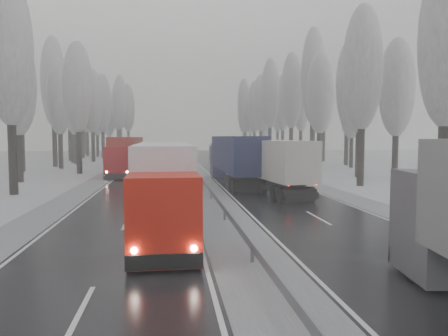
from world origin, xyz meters
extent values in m
plane|color=silver|center=(0.00, 0.00, 0.00)|extent=(260.00, 260.00, 0.00)
cube|color=black|center=(5.25, 30.00, 0.01)|extent=(7.50, 200.00, 0.03)
cube|color=black|center=(-5.25, 30.00, 0.01)|extent=(7.50, 200.00, 0.03)
cube|color=#989BA0|center=(0.00, 30.00, 0.02)|extent=(3.00, 200.00, 0.04)
cube|color=#989BA0|center=(10.20, 30.00, 0.02)|extent=(2.40, 200.00, 0.04)
cube|color=#989BA0|center=(-10.20, 30.00, 0.02)|extent=(2.40, 200.00, 0.04)
cube|color=slate|center=(0.00, 30.00, 0.60)|extent=(0.06, 200.00, 0.32)
cube|color=slate|center=(0.00, 28.00, 0.30)|extent=(0.12, 0.12, 0.60)
cube|color=slate|center=(0.00, 60.00, 0.30)|extent=(0.12, 0.12, 0.60)
cylinder|color=black|center=(15.04, 15.67, 2.80)|extent=(0.68, 0.68, 5.60)
ellipsoid|color=gray|center=(15.04, 15.67, 10.80)|extent=(3.60, 3.60, 11.45)
cylinder|color=black|center=(14.51, 27.03, 2.81)|extent=(0.68, 0.68, 5.62)
ellipsoid|color=gray|center=(14.51, 27.03, 10.84)|extent=(3.60, 3.60, 11.48)
cylinder|color=black|center=(20.02, 31.03, 2.47)|extent=(0.64, 0.64, 4.94)
ellipsoid|color=gray|center=(20.02, 31.03, 9.53)|extent=(3.60, 3.60, 10.09)
cylinder|color=black|center=(17.90, 35.17, 2.66)|extent=(0.66, 0.66, 5.32)
ellipsoid|color=gray|center=(17.90, 35.17, 10.27)|extent=(3.60, 3.60, 10.88)
cylinder|color=black|center=(20.12, 39.17, 3.16)|extent=(0.72, 0.72, 6.31)
ellipsoid|color=gray|center=(20.12, 39.17, 12.17)|extent=(3.60, 3.60, 12.90)
cylinder|color=black|center=(17.02, 45.60, 2.69)|extent=(0.67, 0.67, 5.38)
ellipsoid|color=gray|center=(17.02, 45.60, 10.37)|extent=(3.60, 3.60, 10.98)
cylinder|color=black|center=(23.31, 49.60, 2.30)|extent=(0.62, 0.62, 4.59)
ellipsoid|color=gray|center=(23.31, 49.60, 8.86)|extent=(3.60, 3.60, 9.39)
cylinder|color=black|center=(17.90, 51.02, 3.47)|extent=(0.76, 0.76, 6.95)
ellipsoid|color=gray|center=(17.90, 51.02, 13.40)|extent=(3.60, 3.60, 14.19)
cylinder|color=black|center=(24.81, 55.02, 3.30)|extent=(0.74, 0.74, 6.59)
ellipsoid|color=gray|center=(24.81, 55.02, 12.71)|extent=(3.60, 3.60, 13.46)
cylinder|color=black|center=(17.56, 61.27, 3.18)|extent=(0.72, 0.72, 6.37)
ellipsoid|color=gray|center=(17.56, 61.27, 12.28)|extent=(3.60, 3.60, 13.01)
cylinder|color=black|center=(24.72, 65.27, 2.99)|extent=(0.70, 0.70, 5.97)
ellipsoid|color=gray|center=(24.72, 65.27, 11.52)|extent=(3.60, 3.60, 12.20)
cylinder|color=black|center=(16.34, 71.95, 3.33)|extent=(0.74, 0.74, 6.65)
ellipsoid|color=gray|center=(16.34, 71.95, 12.83)|extent=(3.60, 3.60, 13.59)
cylinder|color=black|center=(23.71, 75.95, 3.07)|extent=(0.71, 0.71, 6.14)
ellipsoid|color=gray|center=(23.71, 75.95, 11.84)|extent=(3.60, 3.60, 12.54)
cylinder|color=black|center=(16.56, 81.70, 3.03)|extent=(0.71, 0.71, 6.05)
ellipsoid|color=gray|center=(16.56, 81.70, 11.68)|extent=(3.60, 3.60, 12.37)
cylinder|color=black|center=(22.48, 85.70, 3.15)|extent=(0.72, 0.72, 6.30)
ellipsoid|color=gray|center=(22.48, 85.70, 12.15)|extent=(3.60, 3.60, 12.87)
cylinder|color=black|center=(16.63, 89.21, 2.94)|extent=(0.70, 0.70, 5.88)
ellipsoid|color=gray|center=(16.63, 89.21, 11.33)|extent=(3.60, 3.60, 12.00)
cylinder|color=black|center=(19.77, 93.21, 2.43)|extent=(0.64, 0.64, 4.86)
ellipsoid|color=gray|center=(19.77, 93.21, 9.37)|extent=(3.60, 3.60, 9.92)
cylinder|color=black|center=(15.73, 96.32, 2.99)|extent=(0.70, 0.70, 5.98)
ellipsoid|color=gray|center=(15.73, 96.32, 11.53)|extent=(3.60, 3.60, 12.21)
cylinder|color=black|center=(24.94, 100.32, 3.09)|extent=(0.71, 0.71, 6.19)
ellipsoid|color=gray|center=(24.94, 100.32, 11.93)|extent=(3.60, 3.60, 12.64)
cylinder|color=black|center=(17.04, 106.16, 3.43)|extent=(0.75, 0.75, 6.86)
ellipsoid|color=gray|center=(17.04, 106.16, 13.22)|extent=(3.60, 3.60, 14.01)
cylinder|color=black|center=(24.02, 110.16, 2.77)|extent=(0.68, 0.68, 5.55)
ellipsoid|color=gray|center=(24.02, 110.16, 10.70)|extent=(3.60, 3.60, 11.33)
cylinder|color=black|center=(18.73, 116.73, 3.05)|extent=(0.71, 0.71, 6.09)
ellipsoid|color=gray|center=(18.73, 116.73, 11.75)|extent=(3.60, 3.60, 12.45)
cylinder|color=black|center=(21.55, 120.73, 2.74)|extent=(0.67, 0.67, 5.49)
ellipsoid|color=gray|center=(21.55, 120.73, 10.58)|extent=(3.60, 3.60, 11.21)
cylinder|color=black|center=(-15.13, 24.57, 2.92)|extent=(0.69, 0.69, 5.83)
ellipsoid|color=gray|center=(-15.13, 24.57, 11.25)|extent=(3.60, 3.60, 11.92)
cylinder|color=black|center=(-17.75, 34.20, 2.52)|extent=(0.65, 0.65, 5.03)
ellipsoid|color=gray|center=(-17.75, 34.20, 9.70)|extent=(3.60, 3.60, 10.28)
cylinder|color=black|center=(-13.94, 43.73, 2.72)|extent=(0.67, 0.67, 5.44)
ellipsoid|color=gray|center=(-13.94, 43.73, 10.49)|extent=(3.60, 3.60, 11.11)
cylinder|color=black|center=(-21.85, 47.73, 2.86)|extent=(0.69, 0.69, 5.72)
ellipsoid|color=gray|center=(-21.85, 47.73, 11.04)|extent=(3.60, 3.60, 11.69)
cylinder|color=black|center=(-18.26, 52.71, 2.61)|extent=(0.66, 0.66, 5.23)
ellipsoid|color=gray|center=(-18.26, 52.71, 10.08)|extent=(3.60, 3.60, 10.68)
cylinder|color=black|center=(-20.05, 56.71, 3.30)|extent=(0.74, 0.74, 6.60)
ellipsoid|color=gray|center=(-20.05, 56.71, 12.74)|extent=(3.60, 3.60, 13.49)
cylinder|color=black|center=(-18.16, 62.35, 2.58)|extent=(0.65, 0.65, 5.16)
ellipsoid|color=gray|center=(-18.16, 62.35, 9.95)|extent=(3.60, 3.60, 10.54)
cylinder|color=black|center=(-19.54, 66.35, 2.90)|extent=(0.69, 0.69, 5.79)
ellipsoid|color=gray|center=(-19.54, 66.35, 11.18)|extent=(3.60, 3.60, 11.84)
cylinder|color=black|center=(-16.58, 69.11, 2.82)|extent=(0.68, 0.68, 5.64)
ellipsoid|color=gray|center=(-16.58, 69.11, 10.89)|extent=(3.60, 3.60, 11.53)
cylinder|color=black|center=(-21.42, 73.11, 3.28)|extent=(0.73, 0.73, 6.56)
ellipsoid|color=gray|center=(-21.42, 73.11, 12.65)|extent=(3.60, 3.60, 13.40)
cylinder|color=black|center=(-16.33, 79.19, 2.90)|extent=(0.69, 0.69, 5.79)
ellipsoid|color=gray|center=(-16.33, 79.19, 11.17)|extent=(3.60, 3.60, 11.84)
cylinder|color=black|center=(-21.09, 83.19, 3.32)|extent=(0.74, 0.74, 6.65)
ellipsoid|color=gray|center=(-21.09, 83.19, 12.82)|extent=(3.60, 3.60, 13.58)
cylinder|color=black|center=(-18.93, 88.54, 2.56)|extent=(0.65, 0.65, 5.12)
ellipsoid|color=gray|center=(-18.93, 88.54, 9.88)|extent=(3.60, 3.60, 10.46)
cylinder|color=black|center=(-21.82, 92.54, 2.92)|extent=(0.69, 0.69, 5.84)
ellipsoid|color=gray|center=(-21.82, 92.54, 11.26)|extent=(3.60, 3.60, 11.92)
cylinder|color=black|center=(-15.07, 99.33, 3.34)|extent=(0.74, 0.74, 6.67)
ellipsoid|color=gray|center=(-15.07, 99.33, 12.87)|extent=(3.60, 3.60, 13.63)
cylinder|color=black|center=(-24.20, 103.33, 3.15)|extent=(0.72, 0.72, 6.31)
ellipsoid|color=gray|center=(-24.20, 103.33, 12.16)|extent=(3.60, 3.60, 12.88)
cylinder|color=black|center=(-14.05, 108.72, 3.14)|extent=(0.72, 0.72, 6.29)
ellipsoid|color=gray|center=(-14.05, 108.72, 12.12)|extent=(3.60, 3.60, 12.84)
cylinder|color=black|center=(-19.66, 112.72, 2.43)|extent=(0.64, 0.64, 4.86)
ellipsoid|color=gray|center=(-19.66, 112.72, 9.36)|extent=(3.60, 3.60, 9.92)
cylinder|color=black|center=(-17.56, 115.31, 3.31)|extent=(0.74, 0.74, 6.63)
ellipsoid|color=gray|center=(-17.56, 115.31, 12.78)|extent=(3.60, 3.60, 13.54)
cylinder|color=black|center=(-20.33, 119.31, 2.89)|extent=(0.69, 0.69, 5.79)
ellipsoid|color=gray|center=(-20.33, 119.31, 11.16)|extent=(3.60, 3.60, 11.82)
cube|color=#4E4E53|center=(5.90, 1.99, 1.81)|extent=(3.05, 3.15, 3.29)
cube|color=black|center=(6.06, 3.35, 2.57)|extent=(2.51, 0.40, 1.10)
cube|color=black|center=(6.08, 3.46, 0.49)|extent=(2.74, 0.48, 0.55)
cylinder|color=black|center=(4.66, 1.26, 0.57)|extent=(0.51, 1.18, 1.14)
sphere|color=white|center=(5.05, 3.61, 0.93)|extent=(0.24, 0.24, 0.24)
sphere|color=white|center=(7.11, 3.37, 0.93)|extent=(0.24, 0.24, 0.24)
cube|color=#1C1B45|center=(2.94, 36.89, 1.84)|extent=(2.84, 2.95, 3.35)
cube|color=black|center=(2.91, 38.29, 2.62)|extent=(2.57, 0.16, 1.12)
cube|color=black|center=(2.91, 38.40, 0.50)|extent=(2.79, 0.22, 0.56)
cube|color=#151D3C|center=(3.11, 28.20, 3.01)|extent=(3.13, 14.55, 3.12)
cube|color=black|center=(3.25, 20.90, 0.61)|extent=(2.57, 0.18, 0.50)
cube|color=black|center=(3.19, 24.19, 0.84)|extent=(2.57, 6.18, 0.50)
cube|color=black|center=(3.24, 21.51, 0.39)|extent=(2.57, 0.12, 0.67)
cylinder|color=black|center=(1.78, 35.98, 0.58)|extent=(0.41, 1.17, 1.16)
cylinder|color=black|center=(4.13, 36.03, 0.58)|extent=(0.41, 1.17, 1.16)
cylinder|color=black|center=(2.03, 23.72, 0.58)|extent=(0.41, 1.17, 1.16)
cylinder|color=black|center=(4.37, 23.76, 0.58)|extent=(0.41, 1.17, 1.16)
cylinder|color=black|center=(2.06, 22.27, 0.58)|extent=(0.41, 1.17, 1.16)
cylinder|color=black|center=(4.40, 22.31, 0.58)|extent=(0.41, 1.17, 1.16)
sphere|color=#FF0C05|center=(2.20, 20.80, 1.51)|extent=(0.22, 0.22, 0.22)
sphere|color=#FF0C05|center=(4.32, 20.84, 1.51)|extent=(0.22, 0.22, 0.22)
sphere|color=white|center=(1.85, 38.41, 0.95)|extent=(0.25, 0.25, 0.25)
sphere|color=white|center=(3.97, 38.45, 0.95)|extent=(0.25, 0.25, 0.25)
cube|color=#BAB1A5|center=(4.07, 31.28, 1.71)|extent=(2.89, 2.98, 3.11)
cube|color=black|center=(3.92, 32.57, 2.44)|extent=(2.38, 0.39, 1.04)
cube|color=black|center=(3.91, 32.67, 0.47)|extent=(2.59, 0.46, 0.52)
cube|color=#AFAA9D|center=(5.03, 23.26, 2.80)|extent=(4.22, 13.69, 2.90)
cube|color=black|center=(5.84, 16.52, 0.57)|extent=(2.38, 0.41, 0.47)
cube|color=black|center=(5.48, 19.55, 0.78)|extent=(2.94, 5.93, 0.47)
cube|color=black|center=(5.77, 17.08, 0.36)|extent=(2.37, 0.34, 0.62)
cylinder|color=black|center=(3.09, 30.33, 0.54)|extent=(0.49, 1.11, 1.08)
cylinder|color=black|center=(5.25, 30.59, 0.54)|extent=(0.49, 1.11, 1.08)
cylinder|color=black|center=(4.44, 19.01, 0.54)|extent=(0.49, 1.11, 1.08)
cylinder|color=black|center=(6.61, 19.27, 0.54)|extent=(0.49, 1.11, 1.08)
cylinder|color=black|center=(4.60, 17.67, 0.54)|extent=(0.49, 1.11, 1.08)
cylinder|color=black|center=(6.77, 17.93, 0.54)|extent=(0.49, 1.11, 1.08)
sphere|color=#FF0C05|center=(4.87, 16.33, 1.40)|extent=(0.21, 0.21, 0.21)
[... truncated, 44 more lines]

